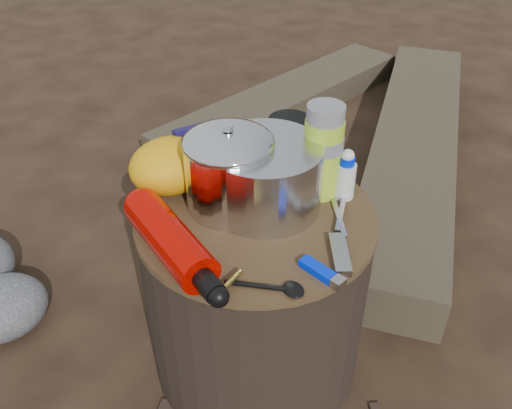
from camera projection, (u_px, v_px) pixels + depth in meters
name	position (u px, v px, depth m)	size (l,w,h in m)	color
ground	(256.00, 357.00, 1.41)	(60.00, 60.00, 0.00)	#2F2016
stump	(256.00, 293.00, 1.27)	(0.49, 0.49, 0.45)	black
log_main	(413.00, 148.00, 2.09)	(0.29, 1.73, 0.15)	#3F3628
log_small	(284.00, 102.00, 2.45)	(0.25, 1.35, 0.11)	#3F3628
foil_windscreen	(265.00, 176.00, 1.12)	(0.23, 0.23, 0.14)	silver
camping_pot	(229.00, 169.00, 1.11)	(0.18, 0.18, 0.18)	silver
fuel_bottle	(170.00, 239.00, 1.02)	(0.08, 0.32, 0.08)	#C30700
thermos	(323.00, 151.00, 1.14)	(0.08, 0.08, 0.20)	#A2CC29
travel_mug	(289.00, 146.00, 1.23)	(0.09, 0.09, 0.13)	black
stuff_sack	(170.00, 166.00, 1.18)	(0.18, 0.14, 0.12)	orange
food_pouch	(198.00, 152.00, 1.22)	(0.10, 0.02, 0.12)	#15104B
lighter	(318.00, 269.00, 0.99)	(0.02, 0.09, 0.02)	#0023F3
multitool	(340.00, 254.00, 1.03)	(0.03, 0.11, 0.02)	#A7A7AC
pot_grabber	(338.00, 215.00, 1.13)	(0.04, 0.13, 0.01)	#A7A7AC
spork	(257.00, 285.00, 0.97)	(0.03, 0.14, 0.01)	black
squeeze_bottle	(345.00, 176.00, 1.16)	(0.04, 0.04, 0.10)	silver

